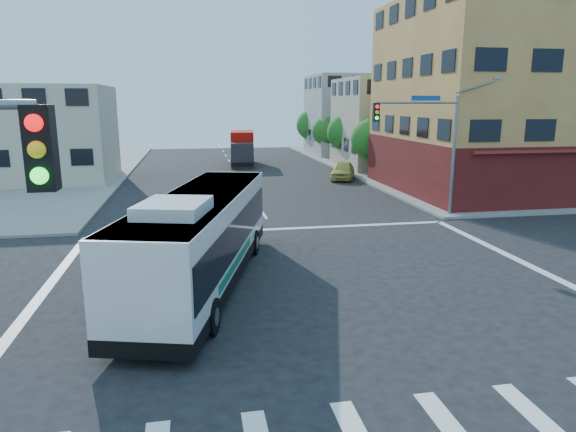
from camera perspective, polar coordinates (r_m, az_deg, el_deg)
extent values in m
plane|color=black|center=(18.46, 2.96, -8.53)|extent=(120.00, 120.00, 0.00)
cube|color=gray|center=(65.16, 26.58, 5.44)|extent=(50.00, 50.00, 0.15)
cube|color=gold|center=(42.67, 24.42, 11.94)|extent=(18.00, 15.00, 14.00)
cube|color=maroon|center=(42.92, 23.82, 5.27)|extent=(18.09, 15.08, 4.00)
cube|color=tan|center=(54.98, 12.27, 10.03)|extent=(12.00, 10.00, 9.00)
cube|color=#9D9C98|center=(68.10, 7.71, 11.05)|extent=(12.00, 10.00, 10.00)
cube|color=#BEB69D|center=(48.58, -26.17, 8.16)|extent=(12.00, 10.00, 8.00)
cylinder|color=slate|center=(31.45, 17.90, 6.22)|extent=(0.18, 0.18, 7.00)
cylinder|color=slate|center=(29.96, 14.22, 12.10)|extent=(5.01, 0.62, 0.12)
cube|color=black|center=(28.79, 9.75, 11.30)|extent=(0.32, 0.30, 1.00)
sphere|color=#FF0C0C|center=(28.63, 9.89, 11.89)|extent=(0.20, 0.20, 0.20)
sphere|color=yellow|center=(28.63, 9.87, 11.29)|extent=(0.20, 0.20, 0.20)
sphere|color=#19FF33|center=(28.64, 9.85, 10.69)|extent=(0.20, 0.20, 0.20)
cube|color=navy|center=(30.22, 15.09, 12.53)|extent=(1.80, 0.22, 0.28)
cube|color=gray|center=(32.80, 22.20, 14.03)|extent=(0.50, 0.22, 0.14)
cube|color=black|center=(6.71, -25.76, 6.79)|extent=(0.32, 0.30, 1.00)
sphere|color=#FF0C0C|center=(6.53, -26.40, 9.25)|extent=(0.20, 0.20, 0.20)
sphere|color=yellow|center=(6.54, -26.15, 6.64)|extent=(0.20, 0.20, 0.20)
sphere|color=#19FF33|center=(6.57, -25.90, 4.04)|extent=(0.20, 0.20, 0.20)
cylinder|color=#3C2A16|center=(47.81, 9.04, 5.57)|extent=(0.28, 0.28, 1.92)
sphere|color=#1F5A19|center=(47.58, 9.14, 8.44)|extent=(3.60, 3.60, 3.60)
sphere|color=#1F5A19|center=(47.39, 9.76, 9.49)|extent=(2.52, 2.52, 2.52)
cylinder|color=#3C2A16|center=(55.37, 6.29, 6.61)|extent=(0.28, 0.28, 1.99)
sphere|color=#1F5A19|center=(55.17, 6.35, 9.22)|extent=(3.80, 3.80, 3.80)
sphere|color=#1F5A19|center=(54.95, 6.87, 10.18)|extent=(2.66, 2.66, 2.66)
cylinder|color=#3C2A16|center=(63.04, 4.20, 7.32)|extent=(0.28, 0.28, 1.89)
sphere|color=#1F5A19|center=(62.87, 4.23, 9.41)|extent=(3.40, 3.40, 3.40)
sphere|color=#1F5A19|center=(62.65, 4.67, 10.17)|extent=(2.38, 2.38, 2.38)
cylinder|color=#3C2A16|center=(70.78, 2.56, 7.96)|extent=(0.28, 0.28, 2.03)
sphere|color=#1F5A19|center=(70.62, 2.58, 10.08)|extent=(4.00, 4.00, 4.00)
sphere|color=#1F5A19|center=(70.38, 2.97, 10.88)|extent=(2.80, 2.80, 2.80)
cube|color=black|center=(19.27, -9.38, -5.94)|extent=(5.99, 12.96, 0.48)
cube|color=silver|center=(18.90, -9.52, -2.21)|extent=(5.97, 12.94, 3.01)
cube|color=black|center=(18.86, -9.54, -1.67)|extent=(5.92, 12.58, 1.32)
cube|color=black|center=(24.86, -5.96, 1.62)|extent=(2.41, 0.72, 1.43)
cube|color=#E5590C|center=(24.71, -6.00, 4.04)|extent=(1.96, 0.59, 0.30)
cube|color=silver|center=(18.59, -9.68, 2.09)|extent=(5.85, 12.68, 0.13)
cube|color=silver|center=(15.56, -12.62, 0.89)|extent=(2.44, 2.74, 0.38)
cube|color=#126B49|center=(19.01, -13.81, -4.72)|extent=(1.56, 5.61, 0.30)
cube|color=#126B49|center=(18.33, -5.70, -5.06)|extent=(1.56, 5.61, 0.30)
cylinder|color=black|center=(23.35, -9.95, -2.76)|extent=(0.60, 1.14, 1.10)
cylinder|color=#99999E|center=(23.38, -10.30, -2.75)|extent=(0.19, 0.54, 0.55)
cylinder|color=black|center=(22.83, -3.81, -2.94)|extent=(0.60, 1.14, 1.10)
cylinder|color=#99999E|center=(22.81, -3.44, -2.95)|extent=(0.19, 0.54, 0.55)
cylinder|color=black|center=(16.06, -17.42, -10.31)|extent=(0.60, 1.14, 1.10)
cylinder|color=#99999E|center=(16.12, -17.92, -10.27)|extent=(0.19, 0.54, 0.55)
cylinder|color=black|center=(15.31, -8.48, -11.01)|extent=(0.60, 1.14, 1.10)
cylinder|color=#99999E|center=(15.28, -7.93, -11.04)|extent=(0.19, 0.54, 0.55)
cube|color=#242328|center=(53.01, -5.09, 6.69)|extent=(2.48, 2.39, 2.57)
cube|color=black|center=(52.04, -5.10, 7.02)|extent=(2.08, 0.28, 0.99)
cube|color=#BB0A04|center=(56.69, -5.11, 7.87)|extent=(2.90, 5.75, 2.97)
cube|color=black|center=(55.65, -5.08, 6.20)|extent=(2.93, 8.09, 0.30)
cylinder|color=black|center=(53.31, -6.20, 5.85)|extent=(0.37, 1.01, 0.99)
cylinder|color=black|center=(53.30, -3.95, 5.89)|extent=(0.37, 1.01, 0.99)
cylinder|color=black|center=(56.16, -6.14, 6.18)|extent=(0.37, 1.01, 0.99)
cylinder|color=black|center=(56.16, -4.01, 6.23)|extent=(0.37, 1.01, 0.99)
cylinder|color=black|center=(58.62, -6.10, 6.45)|extent=(0.37, 1.01, 0.99)
cylinder|color=black|center=(58.62, -4.05, 6.49)|extent=(0.37, 1.01, 0.99)
imported|color=#C2BA50|center=(45.40, 6.13, 5.06)|extent=(3.43, 4.99, 1.58)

